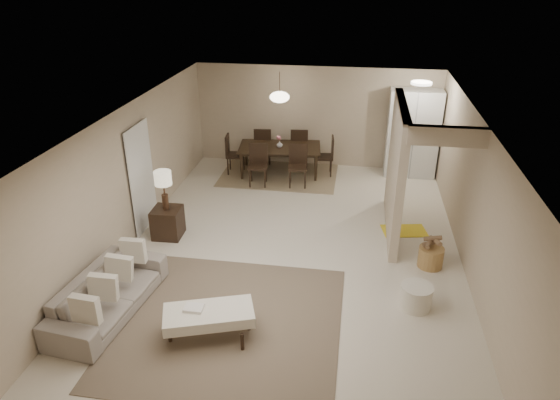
% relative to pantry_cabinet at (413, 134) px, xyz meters
% --- Properties ---
extents(floor, '(9.00, 9.00, 0.00)m').
position_rel_pantry_cabinet_xyz_m(floor, '(-2.35, -4.15, -1.05)').
color(floor, beige).
rests_on(floor, ground).
extents(ceiling, '(9.00, 9.00, 0.00)m').
position_rel_pantry_cabinet_xyz_m(ceiling, '(-2.35, -4.15, 1.45)').
color(ceiling, white).
rests_on(ceiling, back_wall).
extents(back_wall, '(6.00, 0.00, 6.00)m').
position_rel_pantry_cabinet_xyz_m(back_wall, '(-2.35, 0.35, 0.20)').
color(back_wall, tan).
rests_on(back_wall, floor).
extents(left_wall, '(0.00, 9.00, 9.00)m').
position_rel_pantry_cabinet_xyz_m(left_wall, '(-5.35, -4.15, 0.20)').
color(left_wall, tan).
rests_on(left_wall, floor).
extents(right_wall, '(0.00, 9.00, 9.00)m').
position_rel_pantry_cabinet_xyz_m(right_wall, '(0.65, -4.15, 0.20)').
color(right_wall, tan).
rests_on(right_wall, floor).
extents(partition, '(0.15, 2.50, 2.50)m').
position_rel_pantry_cabinet_xyz_m(partition, '(-0.55, -2.90, 0.20)').
color(partition, tan).
rests_on(partition, floor).
extents(doorway, '(0.04, 0.90, 2.04)m').
position_rel_pantry_cabinet_xyz_m(doorway, '(-5.32, -3.55, -0.03)').
color(doorway, black).
rests_on(doorway, floor).
extents(pantry_cabinet, '(1.20, 0.55, 2.10)m').
position_rel_pantry_cabinet_xyz_m(pantry_cabinet, '(0.00, 0.00, 0.00)').
color(pantry_cabinet, silver).
rests_on(pantry_cabinet, floor).
extents(flush_light, '(0.44, 0.44, 0.05)m').
position_rel_pantry_cabinet_xyz_m(flush_light, '(-0.05, -0.95, 1.41)').
color(flush_light, white).
rests_on(flush_light, ceiling).
extents(living_rug, '(3.20, 3.20, 0.01)m').
position_rel_pantry_cabinet_xyz_m(living_rug, '(-2.97, -6.17, -1.04)').
color(living_rug, brown).
rests_on(living_rug, floor).
extents(sofa, '(2.23, 1.07, 0.63)m').
position_rel_pantry_cabinet_xyz_m(sofa, '(-4.80, -6.17, -0.74)').
color(sofa, gray).
rests_on(sofa, floor).
extents(ottoman_bench, '(1.35, 0.93, 0.44)m').
position_rel_pantry_cabinet_xyz_m(ottoman_bench, '(-3.17, -6.47, -0.70)').
color(ottoman_bench, beige).
rests_on(ottoman_bench, living_rug).
extents(side_table, '(0.54, 0.54, 0.57)m').
position_rel_pantry_cabinet_xyz_m(side_table, '(-4.75, -3.85, -0.76)').
color(side_table, black).
rests_on(side_table, floor).
extents(table_lamp, '(0.32, 0.32, 0.76)m').
position_rel_pantry_cabinet_xyz_m(table_lamp, '(-4.75, -3.85, 0.09)').
color(table_lamp, '#452D1D').
rests_on(table_lamp, side_table).
extents(round_pouf, '(0.48, 0.48, 0.38)m').
position_rel_pantry_cabinet_xyz_m(round_pouf, '(-0.27, -5.35, -0.86)').
color(round_pouf, beige).
rests_on(round_pouf, floor).
extents(wicker_basket, '(0.45, 0.45, 0.36)m').
position_rel_pantry_cabinet_xyz_m(wicker_basket, '(0.08, -4.15, -0.87)').
color(wicker_basket, olive).
rests_on(wicker_basket, floor).
extents(dining_rug, '(2.80, 2.10, 0.01)m').
position_rel_pantry_cabinet_xyz_m(dining_rug, '(-3.14, -0.45, -1.04)').
color(dining_rug, '#756348').
rests_on(dining_rug, floor).
extents(dining_table, '(2.07, 1.29, 0.69)m').
position_rel_pantry_cabinet_xyz_m(dining_table, '(-3.14, -0.45, -0.70)').
color(dining_table, black).
rests_on(dining_table, dining_rug).
extents(dining_chairs, '(2.63, 2.00, 0.97)m').
position_rel_pantry_cabinet_xyz_m(dining_chairs, '(-3.14, -0.45, -0.57)').
color(dining_chairs, black).
rests_on(dining_chairs, dining_rug).
extents(vase, '(0.19, 0.19, 0.15)m').
position_rel_pantry_cabinet_xyz_m(vase, '(-3.14, -0.45, -0.28)').
color(vase, white).
rests_on(vase, dining_table).
extents(yellow_mat, '(0.92, 0.66, 0.01)m').
position_rel_pantry_cabinet_xyz_m(yellow_mat, '(-0.27, -2.95, -1.04)').
color(yellow_mat, yellow).
rests_on(yellow_mat, floor).
extents(pendant_light, '(0.46, 0.46, 0.71)m').
position_rel_pantry_cabinet_xyz_m(pendant_light, '(-3.14, -0.45, 0.87)').
color(pendant_light, '#452D1D').
rests_on(pendant_light, ceiling).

